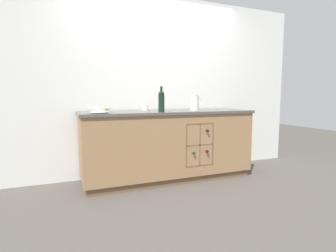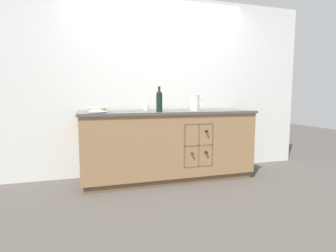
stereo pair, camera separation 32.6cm
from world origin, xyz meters
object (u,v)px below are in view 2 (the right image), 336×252
(fruit_bowl, at_px, (98,109))
(standing_wine_bottle, at_px, (159,101))
(ceramic_mug, at_px, (146,107))
(white_pitcher, at_px, (195,103))

(fruit_bowl, height_order, standing_wine_bottle, standing_wine_bottle)
(fruit_bowl, distance_m, ceramic_mug, 0.76)
(fruit_bowl, relative_size, white_pitcher, 1.18)
(white_pitcher, bearing_deg, standing_wine_bottle, -164.23)
(standing_wine_bottle, bearing_deg, ceramic_mug, 98.05)
(fruit_bowl, bearing_deg, white_pitcher, 3.16)
(ceramic_mug, bearing_deg, standing_wine_bottle, -81.95)
(white_pitcher, xyz_separation_m, standing_wine_bottle, (-0.54, -0.15, 0.03))
(fruit_bowl, bearing_deg, standing_wine_bottle, -6.49)
(white_pitcher, bearing_deg, ceramic_mug, 153.40)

